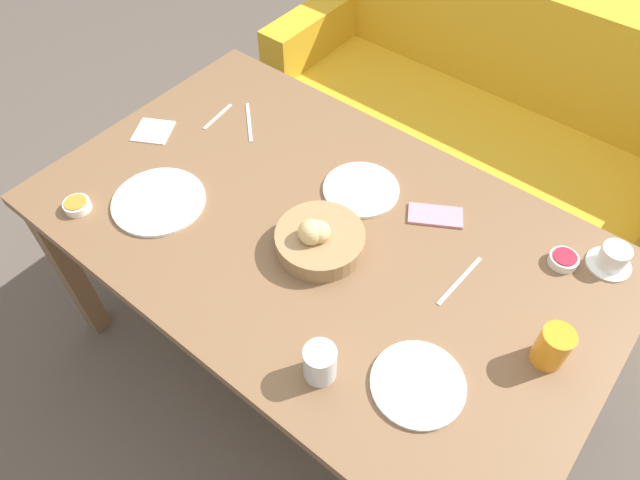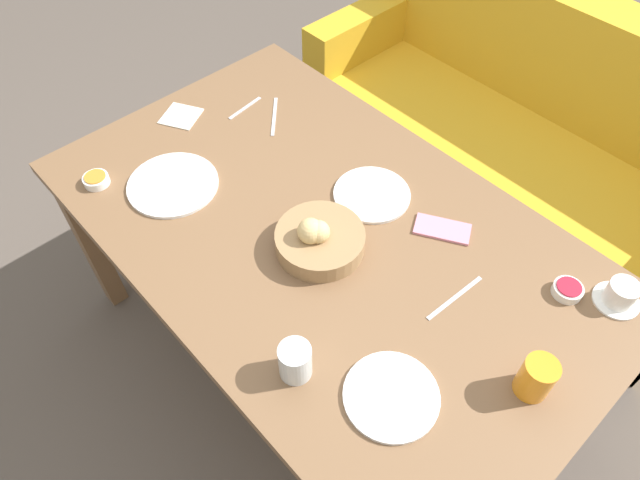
# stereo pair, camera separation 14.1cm
# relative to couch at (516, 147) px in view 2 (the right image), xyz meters

# --- Properties ---
(ground_plane) EXTENTS (10.00, 10.00, 0.00)m
(ground_plane) POSITION_rel_couch_xyz_m (0.04, -1.12, -0.32)
(ground_plane) COLOR #564C44
(dining_table) EXTENTS (1.59, 0.96, 0.72)m
(dining_table) POSITION_rel_couch_xyz_m (0.04, -1.12, 0.32)
(dining_table) COLOR brown
(dining_table) RESTS_ON ground_plane
(couch) EXTENTS (1.75, 0.70, 0.88)m
(couch) POSITION_rel_couch_xyz_m (0.00, 0.00, 0.00)
(couch) COLOR gold
(couch) RESTS_ON ground_plane
(bread_basket) EXTENTS (0.24, 0.24, 0.11)m
(bread_basket) POSITION_rel_couch_xyz_m (0.07, -1.17, 0.43)
(bread_basket) COLOR #99754C
(bread_basket) RESTS_ON dining_table
(plate_near_left) EXTENTS (0.26, 0.26, 0.01)m
(plate_near_left) POSITION_rel_couch_xyz_m (-0.38, -1.33, 0.41)
(plate_near_left) COLOR white
(plate_near_left) RESTS_ON dining_table
(plate_near_right) EXTENTS (0.21, 0.21, 0.01)m
(plate_near_right) POSITION_rel_couch_xyz_m (0.49, -1.34, 0.41)
(plate_near_right) COLOR white
(plate_near_right) RESTS_ON dining_table
(plate_far_center) EXTENTS (0.22, 0.22, 0.01)m
(plate_far_center) POSITION_rel_couch_xyz_m (0.03, -0.93, 0.41)
(plate_far_center) COLOR white
(plate_far_center) RESTS_ON dining_table
(juice_glass) EXTENTS (0.08, 0.08, 0.11)m
(juice_glass) POSITION_rel_couch_xyz_m (0.68, -1.10, 0.45)
(juice_glass) COLOR orange
(juice_glass) RESTS_ON dining_table
(water_tumbler) EXTENTS (0.07, 0.07, 0.10)m
(water_tumbler) POSITION_rel_couch_xyz_m (0.30, -1.45, 0.45)
(water_tumbler) COLOR silver
(water_tumbler) RESTS_ON dining_table
(coffee_cup) EXTENTS (0.11, 0.11, 0.07)m
(coffee_cup) POSITION_rel_couch_xyz_m (0.69, -0.75, 0.43)
(coffee_cup) COLOR white
(coffee_cup) RESTS_ON dining_table
(jam_bowl_berry) EXTENTS (0.07, 0.07, 0.03)m
(jam_bowl_berry) POSITION_rel_couch_xyz_m (0.60, -0.82, 0.41)
(jam_bowl_berry) COLOR white
(jam_bowl_berry) RESTS_ON dining_table
(jam_bowl_honey) EXTENTS (0.07, 0.07, 0.03)m
(jam_bowl_honey) POSITION_rel_couch_xyz_m (-0.54, -1.48, 0.41)
(jam_bowl_honey) COLOR white
(jam_bowl_honey) RESTS_ON dining_table
(fork_silver) EXTENTS (0.02, 0.19, 0.00)m
(fork_silver) POSITION_rel_couch_xyz_m (0.42, -1.03, 0.40)
(fork_silver) COLOR #B7B7BC
(fork_silver) RESTS_ON dining_table
(knife_silver) EXTENTS (0.15, 0.14, 0.00)m
(knife_silver) POSITION_rel_couch_xyz_m (-0.43, -0.91, 0.40)
(knife_silver) COLOR #B7B7BC
(knife_silver) RESTS_ON dining_table
(spoon_coffee) EXTENTS (0.03, 0.14, 0.00)m
(spoon_coffee) POSITION_rel_couch_xyz_m (-0.53, -0.95, 0.40)
(spoon_coffee) COLOR #B7B7BC
(spoon_coffee) RESTS_ON dining_table
(napkin) EXTENTS (0.15, 0.15, 0.00)m
(napkin) POSITION_rel_couch_xyz_m (-0.63, -1.13, 0.40)
(napkin) COLOR silver
(napkin) RESTS_ON dining_table
(cell_phone) EXTENTS (0.17, 0.14, 0.01)m
(cell_phone) POSITION_rel_couch_xyz_m (0.25, -0.88, 0.40)
(cell_phone) COLOR pink
(cell_phone) RESTS_ON dining_table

